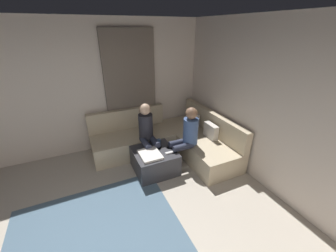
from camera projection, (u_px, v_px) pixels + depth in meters
The scene contains 10 objects.
wall_back at pixel (308, 122), 2.78m from camera, with size 6.00×0.12×2.70m, color beige.
wall_left at pixel (65, 92), 4.08m from camera, with size 0.12×6.00×2.70m, color beige.
curtain_panel at pixel (131, 91), 4.53m from camera, with size 0.06×1.10×2.50m, color #726659.
sectional_couch at pixel (170, 139), 4.54m from camera, with size 2.10×2.55×0.87m.
ottoman at pixel (155, 161), 3.94m from camera, with size 0.76×0.76×0.42m, color #333338.
folded_blanket at pixel (150, 154), 3.72m from camera, with size 0.44×0.36×0.04m, color white.
coffee_mug at pixel (159, 142), 4.08m from camera, with size 0.08×0.08×0.10m, color #334C72.
game_remote at pixel (169, 153), 3.78m from camera, with size 0.05×0.15×0.02m, color white.
person_on_couch_back at pixel (186, 135), 3.91m from camera, with size 0.30×0.60×1.20m.
person_on_couch_side at pixel (148, 132), 4.05m from camera, with size 0.60×0.30×1.20m.
Camera 1 is at (1.51, 0.18, 2.50)m, focal length 22.21 mm.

